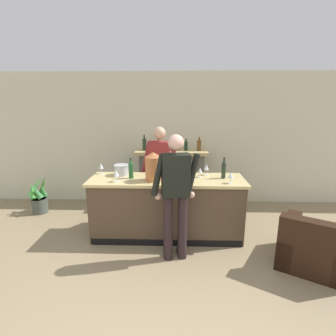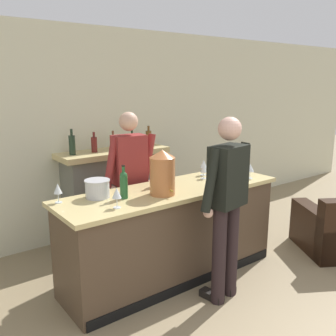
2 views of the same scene
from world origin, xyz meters
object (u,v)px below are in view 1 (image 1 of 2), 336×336
ice_bucket_steel (121,170)px  wine_bottle_burgundy_dark (131,169)px  wine_glass_back_row (200,171)px  armchair_black (314,248)px  wine_glass_front_left (101,166)px  copper_dispenser (153,166)px  wine_glass_mid_counter (231,175)px  fireplace_stone (172,177)px  wine_bottle_riesling_slim (167,166)px  person_bartender (160,170)px  wine_bottle_merlot_tall (224,169)px  wine_glass_by_dispenser (116,173)px  person_customer (175,193)px  wine_glass_front_right (206,167)px  potted_plant_corner (39,197)px

ice_bucket_steel → wine_bottle_burgundy_dark: wine_bottle_burgundy_dark is taller
wine_glass_back_row → armchair_black: bearing=-31.3°
ice_bucket_steel → wine_glass_front_left: 0.37m
copper_dispenser → wine_glass_mid_counter: bearing=-5.2°
wine_glass_mid_counter → wine_glass_front_left: (-2.06, 0.47, 0.01)m
fireplace_stone → wine_glass_front_left: size_ratio=8.29×
armchair_black → wine_glass_back_row: bearing=148.7°
wine_bottle_riesling_slim → wine_glass_mid_counter: wine_bottle_riesling_slim is taller
person_bartender → wine_glass_back_row: person_bartender is taller
wine_bottle_merlot_tall → wine_glass_by_dispenser: (-1.65, -0.25, -0.02)m
wine_glass_front_left → wine_glass_back_row: wine_glass_front_left is taller
copper_dispenser → ice_bucket_steel: size_ratio=1.84×
armchair_black → person_bartender: bearing=147.2°
fireplace_stone → person_bartender: (-0.20, -0.75, 0.35)m
person_bartender → wine_bottle_merlot_tall: person_bartender is taller
copper_dispenser → wine_bottle_burgundy_dark: bearing=162.2°
person_customer → wine_glass_by_dispenser: 1.01m
person_customer → ice_bucket_steel: (-0.89, 0.82, 0.09)m
wine_glass_by_dispenser → wine_glass_front_right: 1.46m
potted_plant_corner → wine_glass_by_dispenser: (1.82, -1.05, 0.79)m
person_customer → wine_glass_by_dispenser: size_ratio=9.66×
fireplace_stone → wine_glass_back_row: (0.48, -1.24, 0.48)m
copper_dispenser → wine_glass_by_dispenser: copper_dispenser is taller
wine_bottle_riesling_slim → wine_glass_by_dispenser: bearing=-153.7°
wine_bottle_riesling_slim → wine_glass_front_left: (-1.11, 0.07, -0.03)m
copper_dispenser → wine_glass_by_dispenser: (-0.55, -0.08, -0.09)m
person_bartender → ice_bucket_steel: person_bartender is taller
person_bartender → wine_glass_front_left: 1.03m
armchair_black → person_bartender: 2.63m
potted_plant_corner → wine_glass_front_right: size_ratio=4.14×
person_customer → wine_bottle_merlot_tall: person_customer is taller
wine_glass_front_right → wine_glass_back_row: size_ratio=1.18×
copper_dispenser → ice_bucket_steel: bearing=152.3°
ice_bucket_steel → wine_bottle_riesling_slim: 0.76m
person_customer → wine_bottle_riesling_slim: size_ratio=5.10×
person_customer → copper_dispenser: person_customer is taller
wine_glass_front_right → wine_glass_back_row: (-0.11, -0.13, -0.02)m
wine_glass_mid_counter → wine_glass_by_dispenser: 1.71m
person_customer → wine_bottle_burgundy_dark: bearing=137.1°
ice_bucket_steel → wine_glass_front_left: size_ratio=1.33×
person_customer → wine_glass_mid_counter: bearing=27.9°
ice_bucket_steel → wine_bottle_burgundy_dark: 0.26m
person_customer → wine_bottle_burgundy_dark: size_ratio=5.49×
ice_bucket_steel → wine_bottle_burgundy_dark: size_ratio=0.75×
fireplace_stone → copper_dispenser: fireplace_stone is taller
armchair_black → wine_glass_back_row: size_ratio=7.48×
fireplace_stone → wine_glass_back_row: 1.41m
ice_bucket_steel → wine_bottle_merlot_tall: bearing=-4.4°
armchair_black → person_customer: person_customer is taller
wine_bottle_burgundy_dark → wine_glass_by_dispenser: bearing=-133.2°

